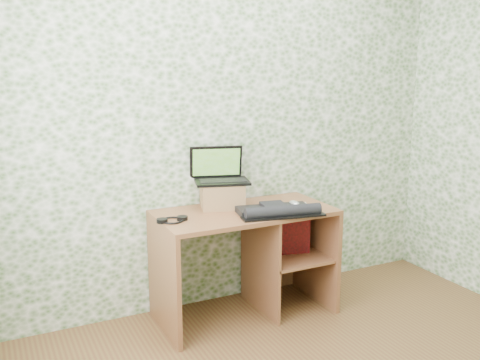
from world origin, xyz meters
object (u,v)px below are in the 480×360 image
desk (253,245)px  laptop (220,174)px  notepad (295,208)px  keyboard (278,210)px  riser (222,195)px

desk → laptop: 0.55m
desk → laptop: (-0.18, 0.15, 0.50)m
notepad → laptop: bearing=166.1°
desk → keyboard: 0.37m
laptop → notepad: laptop is taller
riser → keyboard: bearing=-51.9°
riser → notepad: 0.51m
desk → keyboard: size_ratio=2.12×
desk → riser: (-0.18, 0.12, 0.36)m
notepad → keyboard: bearing=-139.8°
riser → desk: bearing=-32.7°
laptop → keyboard: (0.26, -0.37, -0.20)m
desk → riser: size_ratio=4.17×
desk → keyboard: (0.07, -0.21, 0.30)m
riser → laptop: laptop is taller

